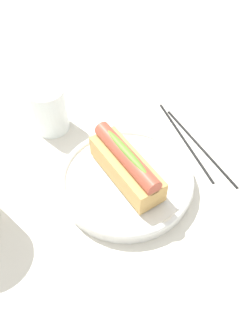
% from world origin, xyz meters
% --- Properties ---
extents(ground_plane, '(2.40, 2.40, 0.00)m').
position_xyz_m(ground_plane, '(0.00, 0.00, 0.00)').
color(ground_plane, silver).
extents(serving_bowl, '(0.23, 0.23, 0.03)m').
position_xyz_m(serving_bowl, '(-0.02, 0.00, 0.02)').
color(serving_bowl, white).
rests_on(serving_bowl, ground_plane).
extents(hotdog_front, '(0.15, 0.06, 0.06)m').
position_xyz_m(hotdog_front, '(-0.02, 0.00, 0.06)').
color(hotdog_front, tan).
rests_on(hotdog_front, serving_bowl).
extents(water_glass, '(0.07, 0.07, 0.09)m').
position_xyz_m(water_glass, '(0.18, 0.03, 0.04)').
color(water_glass, white).
rests_on(water_glass, ground_plane).
extents(chopstick_near, '(0.21, 0.07, 0.01)m').
position_xyz_m(chopstick_near, '(0.00, -0.15, 0.00)').
color(chopstick_near, black).
rests_on(chopstick_near, ground_plane).
extents(chopstick_far, '(0.22, 0.04, 0.01)m').
position_xyz_m(chopstick_far, '(-0.03, -0.17, 0.00)').
color(chopstick_far, black).
rests_on(chopstick_far, ground_plane).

